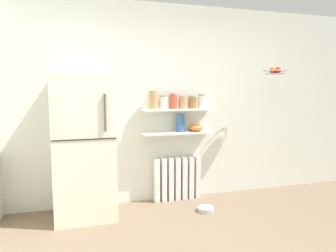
{
  "coord_description": "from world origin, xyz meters",
  "views": [
    {
      "loc": [
        -1.32,
        -1.95,
        1.48
      ],
      "look_at": [
        -0.27,
        1.6,
        1.05
      ],
      "focal_mm": 32.96,
      "sensor_mm": 36.0,
      "label": 1
    }
  ],
  "objects_px": {
    "storage_jar_2": "(173,101)",
    "vase": "(180,123)",
    "storage_jar_4": "(193,102)",
    "shelf_bowl": "(196,128)",
    "storage_jar_1": "(163,102)",
    "hanging_fruit_basket": "(275,71)",
    "radiator": "(177,178)",
    "storage_jar_5": "(202,101)",
    "storage_jar_0": "(153,100)",
    "refrigerator": "(84,147)",
    "storage_jar_3": "(183,102)",
    "pet_food_bowl": "(206,209)"
  },
  "relations": [
    {
      "from": "vase",
      "to": "hanging_fruit_basket",
      "type": "height_order",
      "value": "hanging_fruit_basket"
    },
    {
      "from": "storage_jar_4",
      "to": "hanging_fruit_basket",
      "type": "bearing_deg",
      "value": -14.19
    },
    {
      "from": "storage_jar_4",
      "to": "storage_jar_1",
      "type": "bearing_deg",
      "value": 180.0
    },
    {
      "from": "storage_jar_4",
      "to": "storage_jar_5",
      "type": "height_order",
      "value": "storage_jar_5"
    },
    {
      "from": "storage_jar_5",
      "to": "shelf_bowl",
      "type": "distance_m",
      "value": 0.36
    },
    {
      "from": "storage_jar_3",
      "to": "shelf_bowl",
      "type": "bearing_deg",
      "value": 0.0
    },
    {
      "from": "storage_jar_2",
      "to": "hanging_fruit_basket",
      "type": "distance_m",
      "value": 1.41
    },
    {
      "from": "storage_jar_4",
      "to": "pet_food_bowl",
      "type": "height_order",
      "value": "storage_jar_4"
    },
    {
      "from": "refrigerator",
      "to": "shelf_bowl",
      "type": "xyz_separation_m",
      "value": [
        1.46,
        0.2,
        0.15
      ]
    },
    {
      "from": "storage_jar_3",
      "to": "shelf_bowl",
      "type": "height_order",
      "value": "storage_jar_3"
    },
    {
      "from": "refrigerator",
      "to": "storage_jar_5",
      "type": "relative_size",
      "value": 8.79
    },
    {
      "from": "storage_jar_5",
      "to": "storage_jar_2",
      "type": "bearing_deg",
      "value": 180.0
    },
    {
      "from": "storage_jar_1",
      "to": "vase",
      "type": "height_order",
      "value": "storage_jar_1"
    },
    {
      "from": "storage_jar_2",
      "to": "storage_jar_5",
      "type": "height_order",
      "value": "storage_jar_2"
    },
    {
      "from": "storage_jar_4",
      "to": "shelf_bowl",
      "type": "xyz_separation_m",
      "value": [
        0.05,
        0.0,
        -0.35
      ]
    },
    {
      "from": "storage_jar_3",
      "to": "hanging_fruit_basket",
      "type": "relative_size",
      "value": 0.56
    },
    {
      "from": "storage_jar_0",
      "to": "storage_jar_2",
      "type": "bearing_deg",
      "value": 0.0
    },
    {
      "from": "storage_jar_5",
      "to": "pet_food_bowl",
      "type": "xyz_separation_m",
      "value": [
        -0.13,
        -0.47,
        -1.31
      ]
    },
    {
      "from": "storage_jar_0",
      "to": "pet_food_bowl",
      "type": "relative_size",
      "value": 1.14
    },
    {
      "from": "storage_jar_2",
      "to": "radiator",
      "type": "bearing_deg",
      "value": 24.08
    },
    {
      "from": "refrigerator",
      "to": "storage_jar_0",
      "type": "height_order",
      "value": "refrigerator"
    },
    {
      "from": "storage_jar_3",
      "to": "storage_jar_2",
      "type": "bearing_deg",
      "value": 180.0
    },
    {
      "from": "storage_jar_0",
      "to": "storage_jar_3",
      "type": "bearing_deg",
      "value": 0.0
    },
    {
      "from": "radiator",
      "to": "storage_jar_0",
      "type": "height_order",
      "value": "storage_jar_0"
    },
    {
      "from": "storage_jar_5",
      "to": "hanging_fruit_basket",
      "type": "relative_size",
      "value": 0.62
    },
    {
      "from": "radiator",
      "to": "storage_jar_1",
      "type": "xyz_separation_m",
      "value": [
        -0.2,
        -0.03,
        1.04
      ]
    },
    {
      "from": "storage_jar_1",
      "to": "storage_jar_4",
      "type": "bearing_deg",
      "value": 0.0
    },
    {
      "from": "vase",
      "to": "pet_food_bowl",
      "type": "bearing_deg",
      "value": -69.87
    },
    {
      "from": "storage_jar_2",
      "to": "storage_jar_4",
      "type": "xyz_separation_m",
      "value": [
        0.27,
        -0.0,
        -0.02
      ]
    },
    {
      "from": "shelf_bowl",
      "to": "storage_jar_0",
      "type": "bearing_deg",
      "value": 180.0
    },
    {
      "from": "storage_jar_2",
      "to": "vase",
      "type": "distance_m",
      "value": 0.31
    },
    {
      "from": "storage_jar_5",
      "to": "storage_jar_4",
      "type": "bearing_deg",
      "value": 180.0
    },
    {
      "from": "shelf_bowl",
      "to": "hanging_fruit_basket",
      "type": "xyz_separation_m",
      "value": [
        1.01,
        -0.27,
        0.76
      ]
    },
    {
      "from": "storage_jar_2",
      "to": "storage_jar_3",
      "type": "distance_m",
      "value": 0.14
    },
    {
      "from": "storage_jar_0",
      "to": "storage_jar_5",
      "type": "xyz_separation_m",
      "value": [
        0.67,
        0.0,
        -0.02
      ]
    },
    {
      "from": "radiator",
      "to": "storage_jar_0",
      "type": "xyz_separation_m",
      "value": [
        -0.34,
        -0.03,
        1.06
      ]
    },
    {
      "from": "refrigerator",
      "to": "storage_jar_4",
      "type": "xyz_separation_m",
      "value": [
        1.41,
        0.2,
        0.5
      ]
    },
    {
      "from": "storage_jar_1",
      "to": "hanging_fruit_basket",
      "type": "bearing_deg",
      "value": -10.39
    },
    {
      "from": "radiator",
      "to": "storage_jar_4",
      "type": "height_order",
      "value": "storage_jar_4"
    },
    {
      "from": "storage_jar_2",
      "to": "pet_food_bowl",
      "type": "xyz_separation_m",
      "value": [
        0.27,
        -0.47,
        -1.32
      ]
    },
    {
      "from": "pet_food_bowl",
      "to": "hanging_fruit_basket",
      "type": "height_order",
      "value": "hanging_fruit_basket"
    },
    {
      "from": "vase",
      "to": "radiator",
      "type": "bearing_deg",
      "value": 137.94
    },
    {
      "from": "radiator",
      "to": "vase",
      "type": "distance_m",
      "value": 0.76
    },
    {
      "from": "radiator",
      "to": "storage_jar_0",
      "type": "bearing_deg",
      "value": -174.89
    },
    {
      "from": "radiator",
      "to": "pet_food_bowl",
      "type": "height_order",
      "value": "radiator"
    },
    {
      "from": "radiator",
      "to": "storage_jar_2",
      "type": "distance_m",
      "value": 1.05
    },
    {
      "from": "storage_jar_1",
      "to": "storage_jar_2",
      "type": "xyz_separation_m",
      "value": [
        0.13,
        0.0,
        0.02
      ]
    },
    {
      "from": "radiator",
      "to": "refrigerator",
      "type": "bearing_deg",
      "value": -169.14
    },
    {
      "from": "radiator",
      "to": "storage_jar_4",
      "type": "bearing_deg",
      "value": -8.47
    },
    {
      "from": "storage_jar_3",
      "to": "shelf_bowl",
      "type": "xyz_separation_m",
      "value": [
        0.19,
        0.0,
        -0.35
      ]
    }
  ]
}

